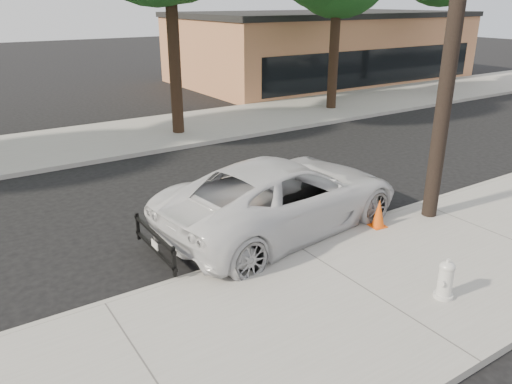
# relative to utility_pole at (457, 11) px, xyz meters

# --- Properties ---
(ground) EXTENTS (120.00, 120.00, 0.00)m
(ground) POSITION_rel_utility_pole_xyz_m (-3.60, 2.70, -4.70)
(ground) COLOR black
(ground) RESTS_ON ground
(near_sidewalk) EXTENTS (90.00, 4.40, 0.15)m
(near_sidewalk) POSITION_rel_utility_pole_xyz_m (-3.60, -1.60, -4.62)
(near_sidewalk) COLOR gray
(near_sidewalk) RESTS_ON ground
(far_sidewalk) EXTENTS (90.00, 5.00, 0.15)m
(far_sidewalk) POSITION_rel_utility_pole_xyz_m (-3.60, 11.20, -4.62)
(far_sidewalk) COLOR gray
(far_sidewalk) RESTS_ON ground
(curb_near) EXTENTS (90.00, 0.12, 0.16)m
(curb_near) POSITION_rel_utility_pole_xyz_m (-3.60, 0.60, -4.62)
(curb_near) COLOR #9E9B93
(curb_near) RESTS_ON ground
(building_main) EXTENTS (18.00, 10.00, 4.00)m
(building_main) POSITION_rel_utility_pole_xyz_m (12.40, 18.70, -2.70)
(building_main) COLOR #C47952
(building_main) RESTS_ON ground
(utility_pole) EXTENTS (1.40, 0.34, 9.00)m
(utility_pole) POSITION_rel_utility_pole_xyz_m (0.00, 0.00, 0.00)
(utility_pole) COLOR black
(utility_pole) RESTS_ON near_sidewalk
(police_cruiser) EXTENTS (6.22, 3.46, 1.64)m
(police_cruiser) POSITION_rel_utility_pole_xyz_m (-3.17, 1.54, -3.88)
(police_cruiser) COLOR silver
(police_cruiser) RESTS_ON ground
(fire_hydrant) EXTENTS (0.37, 0.33, 0.69)m
(fire_hydrant) POSITION_rel_utility_pole_xyz_m (-2.68, -2.45, -4.22)
(fire_hydrant) COLOR silver
(fire_hydrant) RESTS_ON near_sidewalk
(traffic_cone) EXTENTS (0.37, 0.37, 0.65)m
(traffic_cone) POSITION_rel_utility_pole_xyz_m (-1.51, 0.20, -4.23)
(traffic_cone) COLOR #F1560C
(traffic_cone) RESTS_ON near_sidewalk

